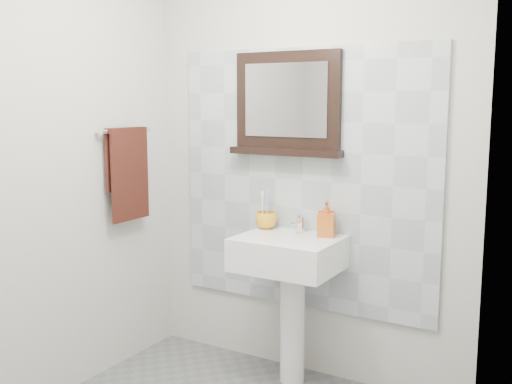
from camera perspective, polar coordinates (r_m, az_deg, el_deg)
back_wall at (r=3.45m, az=4.61°, el=2.82°), size 2.00×0.01×2.50m
left_wall at (r=3.22m, az=-20.83°, el=1.86°), size 0.01×2.20×2.50m
right_wall at (r=2.08m, az=16.11°, el=-1.31°), size 0.01×2.20×2.50m
splashback at (r=3.45m, az=4.50°, el=1.15°), size 1.60×0.02×1.50m
pedestal_sink at (r=3.35m, az=3.17°, el=-7.35°), size 0.55×0.44×0.96m
toothbrush_cup at (r=3.50m, az=0.96°, el=-2.71°), size 0.16×0.16×0.10m
toothbrushes at (r=3.49m, az=0.95°, el=-1.52°), size 0.05×0.04×0.21m
soap_dispenser at (r=3.32m, az=6.72°, el=-2.51°), size 0.11×0.11×0.20m
framed_mirror at (r=3.44m, az=3.00°, el=8.16°), size 0.69×0.11×0.59m
towel_bar at (r=3.61m, az=-12.31°, el=5.71°), size 0.07×0.40×0.03m
hand_towel at (r=3.62m, az=-12.12°, el=2.39°), size 0.06×0.30×0.55m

